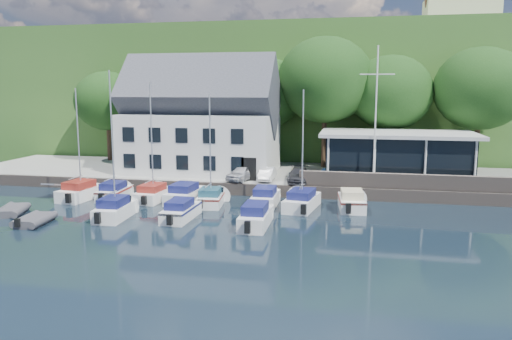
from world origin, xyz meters
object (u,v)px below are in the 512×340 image
object	(u,v)px
boat_r1_1	(112,146)
boat_r1_5	(266,196)
boat_r1_2	(152,148)
club_pavilion	(397,156)
car_silver	(243,173)
harbor_building	(201,126)
boat_r1_4	(210,151)
boat_r2_1	(113,151)
car_blue	(337,174)
flagpole	(376,117)
boat_r1_3	(185,192)
boat_r2_2	(181,209)
dinghy_1	(34,219)
boat_r1_7	(352,199)
dinghy_0	(13,209)
car_dgrey	(299,175)
boat_r2_3	(256,214)
boat_r1_0	(78,141)
boat_r1_6	(303,148)
car_white	(267,174)

from	to	relation	value
boat_r1_1	boat_r1_5	distance (m)	12.92
boat_r1_2	club_pavilion	bearing A→B (deg)	27.10
club_pavilion	car_silver	world-z (taller)	club_pavilion
harbor_building	boat_r1_4	world-z (taller)	harbor_building
boat_r2_1	car_blue	bearing A→B (deg)	34.99
harbor_building	club_pavilion	distance (m)	18.15
flagpole	boat_r1_3	distance (m)	16.29
harbor_building	boat_r1_1	world-z (taller)	harbor_building
car_silver	boat_r2_2	bearing A→B (deg)	-82.79
harbor_building	dinghy_1	size ratio (longest dim) A/B	4.53
boat_r1_7	boat_r1_1	bearing A→B (deg)	174.95
boat_r1_4	dinghy_0	bearing A→B (deg)	-164.62
car_silver	dinghy_0	size ratio (longest dim) A/B	1.19
car_dgrey	boat_r2_2	size ratio (longest dim) A/B	0.69
boat_r1_1	flagpole	bearing A→B (deg)	9.84
dinghy_1	harbor_building	bearing A→B (deg)	64.16
boat_r2_1	boat_r2_3	size ratio (longest dim) A/B	1.47
flagpole	car_silver	bearing A→B (deg)	177.75
boat_r2_1	boat_r1_0	bearing A→B (deg)	134.67
boat_r1_6	dinghy_0	xyz separation A→B (m)	(-20.04, -5.66, -4.16)
car_dgrey	boat_r1_1	world-z (taller)	boat_r1_1
boat_r1_6	flagpole	bearing A→B (deg)	51.21
car_dgrey	dinghy_0	size ratio (longest dim) A/B	1.28
boat_r1_2	boat_r1_6	xyz separation A→B (m)	(11.91, -0.40, 0.31)
boat_r1_0	car_blue	bearing A→B (deg)	24.34
boat_r1_4	boat_r2_3	xyz separation A→B (m)	(4.52, -5.01, -3.38)
boat_r1_1	boat_r1_3	world-z (taller)	boat_r1_1
flagpole	boat_r2_3	bearing A→B (deg)	-127.34
boat_r1_6	boat_r2_2	size ratio (longest dim) A/B	1.54
boat_r2_3	car_silver	bearing A→B (deg)	106.35
harbor_building	boat_r1_7	distance (m)	17.33
boat_r2_2	car_silver	bearing A→B (deg)	78.97
boat_r1_0	car_silver	bearing A→B (deg)	30.82
boat_r2_1	car_dgrey	bearing A→B (deg)	39.85
car_dgrey	boat_r1_3	distance (m)	9.78
dinghy_0	car_dgrey	bearing A→B (deg)	11.67
club_pavilion	boat_r2_3	bearing A→B (deg)	-125.04
boat_r2_2	dinghy_0	bearing A→B (deg)	-173.69
boat_r1_5	boat_r2_3	world-z (taller)	boat_r2_3
car_blue	car_white	bearing A→B (deg)	171.06
dinghy_0	car_blue	bearing A→B (deg)	9.64
car_white	boat_r1_2	bearing A→B (deg)	-148.38
car_blue	boat_r1_4	size ratio (longest dim) A/B	0.45
flagpole	boat_r1_0	bearing A→B (deg)	-167.75
boat_r1_0	boat_r1_7	xyz separation A→B (m)	(21.50, 0.70, -3.94)
car_silver	boat_r1_5	distance (m)	5.59
boat_r1_7	boat_r2_2	bearing A→B (deg)	-161.64
car_white	boat_r2_2	world-z (taller)	car_white
boat_r2_2	dinghy_1	xyz separation A→B (m)	(-9.05, -3.17, -0.33)
boat_r1_2	harbor_building	bearing A→B (deg)	85.65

